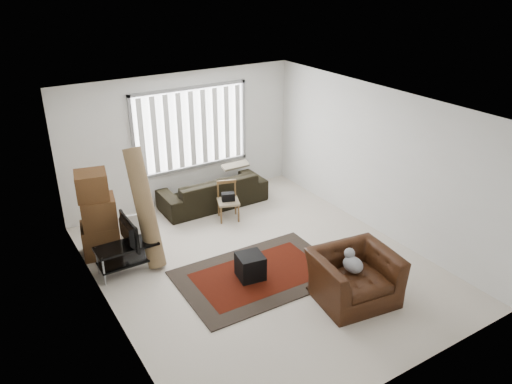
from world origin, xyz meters
TOP-DOWN VIEW (x-y plane):
  - room at (0.03, 0.51)m, footprint 6.00×6.02m
  - persian_rug at (-0.21, -0.26)m, footprint 2.59×1.75m
  - tv_stand at (-1.95, 0.98)m, footprint 0.98×0.44m
  - tv at (-1.95, 0.98)m, footprint 0.10×0.80m
  - subwoofer at (-0.36, -0.25)m, footprint 0.46×0.46m
  - moving_boxes at (-2.15, 1.77)m, footprint 0.72×0.68m
  - white_flatpack at (-1.59, 1.65)m, footprint 0.50×0.22m
  - rolled_rug at (-1.53, 1.12)m, footprint 0.34×0.94m
  - sofa at (0.38, 2.45)m, footprint 2.21×0.97m
  - side_chair at (0.34, 1.74)m, footprint 0.52×0.52m
  - armchair at (0.67, -1.52)m, footprint 1.31×1.18m

SIDE VIEW (x-z plane):
  - persian_rug at x=-0.21m, z-range 0.00..0.02m
  - subwoofer at x=-0.36m, z-range 0.02..0.42m
  - white_flatpack at x=-1.59m, z-range 0.00..0.62m
  - tv_stand at x=-1.95m, z-range 0.11..0.60m
  - side_chair at x=0.34m, z-range 0.04..0.80m
  - sofa at x=0.38m, z-range 0.00..0.85m
  - armchair at x=0.67m, z-range 0.00..0.88m
  - moving_boxes at x=-2.15m, z-range -0.05..1.47m
  - tv at x=-1.95m, z-range 0.49..0.95m
  - rolled_rug at x=-1.53m, z-range 0.00..1.98m
  - room at x=0.03m, z-range 0.40..3.11m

